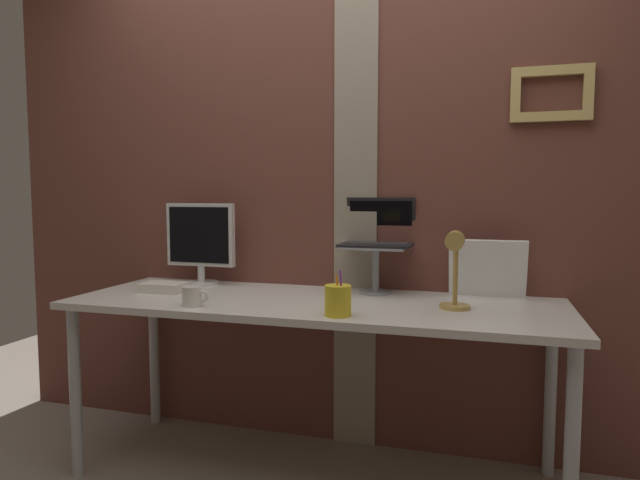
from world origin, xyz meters
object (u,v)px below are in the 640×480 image
(whiteboard_panel, at_px, (487,269))
(pen_cup, at_px, (338,300))
(monitor, at_px, (201,239))
(coffee_mug, at_px, (193,296))
(desk_lamp, at_px, (455,262))
(laptop, at_px, (378,232))

(whiteboard_panel, distance_m, pen_cup, 0.76)
(monitor, distance_m, coffee_mug, 0.57)
(desk_lamp, height_order, coffee_mug, desk_lamp)
(laptop, bearing_deg, pen_cup, -94.94)
(desk_lamp, xyz_separation_m, pen_cup, (-0.41, -0.20, -0.13))
(monitor, relative_size, coffee_mug, 3.56)
(monitor, height_order, coffee_mug, monitor)
(pen_cup, height_order, coffee_mug, pen_cup)
(whiteboard_panel, bearing_deg, coffee_mug, -154.92)
(laptop, distance_m, pen_cup, 0.60)
(whiteboard_panel, height_order, desk_lamp, desk_lamp)
(whiteboard_panel, xyz_separation_m, pen_cup, (-0.53, -0.53, -0.07))
(monitor, xyz_separation_m, desk_lamp, (1.25, -0.29, -0.03))
(laptop, bearing_deg, whiteboard_panel, -2.56)
(desk_lamp, relative_size, pen_cup, 1.80)
(pen_cup, bearing_deg, whiteboard_panel, 44.98)
(whiteboard_panel, distance_m, desk_lamp, 0.36)
(monitor, relative_size, laptop, 1.25)
(laptop, relative_size, coffee_mug, 2.84)
(desk_lamp, distance_m, coffee_mug, 1.05)
(laptop, xyz_separation_m, whiteboard_panel, (0.49, -0.02, -0.15))
(monitor, xyz_separation_m, coffee_mug, (0.23, -0.49, -0.19))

